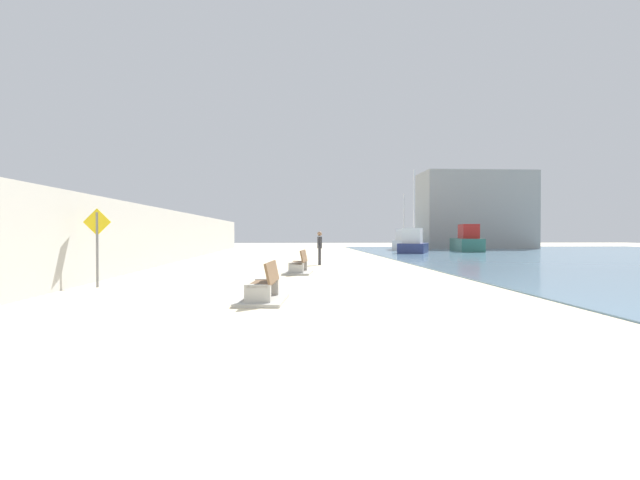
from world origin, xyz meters
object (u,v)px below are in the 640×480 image
object	(u,v)px
boat_far_right	(413,244)
boat_mid_bay	(404,242)
pedestrian_sign	(97,238)
bench_far	(299,268)
bench_near	(264,292)
boat_far_left	(467,241)
person_walking	(320,245)

from	to	relation	value
boat_far_right	boat_mid_bay	world-z (taller)	boat_far_right
boat_mid_bay	pedestrian_sign	world-z (taller)	boat_mid_bay
bench_far	boat_far_right	distance (m)	22.51
bench_near	bench_far	world-z (taller)	same
boat_far_left	pedestrian_sign	size ratio (longest dim) A/B	2.79
bench_far	pedestrian_sign	distance (m)	8.07
pedestrian_sign	boat_far_right	bearing A→B (deg)	57.14
boat_far_right	pedestrian_sign	size ratio (longest dim) A/B	2.88
boat_mid_bay	boat_far_left	bearing A→B (deg)	-33.05
boat_mid_bay	person_walking	bearing A→B (deg)	-113.66
bench_near	boat_mid_bay	xyz separation A→B (m)	(11.68, 35.54, 0.56)
boat_far_right	boat_mid_bay	xyz separation A→B (m)	(0.80, 6.95, -0.01)
person_walking	boat_far_right	bearing A→B (deg)	59.48
person_walking	bench_near	bearing A→B (deg)	-98.86
person_walking	boat_far_right	xyz separation A→B (m)	(8.72, 14.79, -0.23)
bench_far	boat_far_left	distance (m)	28.61
bench_far	boat_mid_bay	distance (m)	29.20
bench_near	person_walking	xyz separation A→B (m)	(2.15, 13.80, 0.81)
bench_near	pedestrian_sign	xyz separation A→B (m)	(-5.33, 3.51, 1.29)
boat_far_left	boat_mid_bay	xyz separation A→B (m)	(-5.12, 3.33, -0.14)
bench_near	boat_far_right	size ratio (longest dim) A/B	0.31
boat_mid_bay	pedestrian_sign	distance (m)	36.27
bench_far	boat_far_right	bearing A→B (deg)	63.92
bench_near	person_walking	size ratio (longest dim) A/B	1.24
boat_far_left	bench_near	bearing A→B (deg)	-117.54
boat_far_left	boat_far_right	size ratio (longest dim) A/B	0.97
boat_far_left	boat_mid_bay	bearing A→B (deg)	146.95
boat_mid_bay	bench_far	bearing A→B (deg)	-111.50
person_walking	boat_mid_bay	xyz separation A→B (m)	(9.52, 21.74, -0.25)
pedestrian_sign	bench_near	bearing A→B (deg)	-33.37
person_walking	boat_far_right	world-z (taller)	boat_far_right
bench_far	boat_far_left	size ratio (longest dim) A/B	0.33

